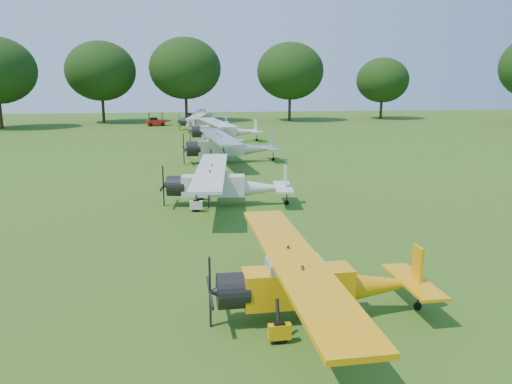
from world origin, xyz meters
TOP-DOWN VIEW (x-y plane):
  - ground at (0.00, 0.00)m, footprint 160.00×160.00m
  - tree_belt at (3.57, 0.16)m, footprint 137.36×130.27m
  - aircraft_2 at (1.34, -10.83)m, footprint 6.23×9.90m
  - aircraft_3 at (-0.23, 2.17)m, footprint 6.79×10.81m
  - aircraft_4 at (1.11, 15.96)m, footprint 7.59×12.09m
  - aircraft_5 at (1.65, 29.15)m, footprint 7.63×12.09m
  - aircraft_6 at (-0.11, 42.85)m, footprint 6.64×10.53m
  - aircraft_7 at (0.68, 53.86)m, footprint 6.46×10.27m
  - golf_cart at (-6.53, 49.65)m, footprint 2.64×1.90m

SIDE VIEW (x-z plane):
  - ground at x=0.00m, z-range 0.00..0.00m
  - golf_cart at x=-6.53m, z-range -0.34..1.72m
  - aircraft_2 at x=1.34m, z-range 0.16..2.12m
  - aircraft_7 at x=0.68m, z-range 0.17..2.20m
  - aircraft_6 at x=-0.11m, z-range 0.17..2.24m
  - aircraft_3 at x=-0.23m, z-range 0.18..2.30m
  - aircraft_5 at x=1.65m, z-range 0.20..2.57m
  - aircraft_4 at x=1.11m, z-range 0.20..2.58m
  - tree_belt at x=3.57m, z-range 0.77..15.29m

